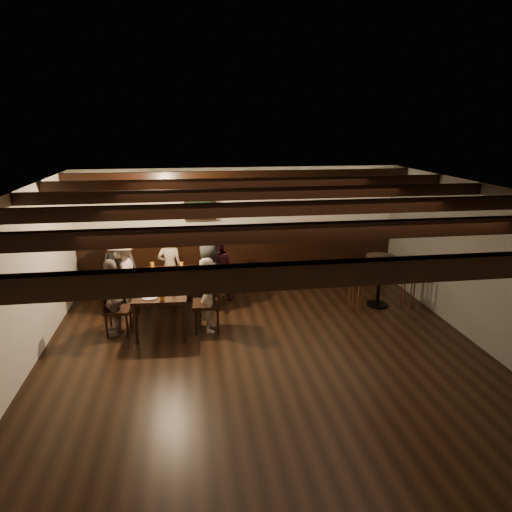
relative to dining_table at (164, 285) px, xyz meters
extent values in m
plane|color=black|center=(1.48, -1.75, -0.63)|extent=(7.00, 7.00, 0.00)
plane|color=black|center=(1.48, -1.75, 1.77)|extent=(7.00, 7.00, 0.00)
plane|color=silver|center=(1.48, 1.75, 0.57)|extent=(6.50, 0.00, 6.50)
plane|color=#50514E|center=(4.73, -1.75, 0.57)|extent=(0.00, 7.00, 7.00)
plane|color=silver|center=(-1.77, -1.75, 0.57)|extent=(0.00, 7.00, 7.00)
cube|color=black|center=(1.48, 1.71, -0.08)|extent=(6.50, 0.08, 1.10)
cube|color=black|center=(0.68, 1.45, -0.40)|extent=(3.00, 0.45, 0.45)
cube|color=black|center=(0.68, 1.65, 1.12)|extent=(0.62, 0.12, 0.72)
cube|color=black|center=(0.68, 1.59, 1.12)|extent=(0.50, 0.02, 0.58)
cube|color=black|center=(1.48, -4.65, 1.68)|extent=(6.50, 0.10, 0.16)
cube|color=black|center=(1.48, -3.49, 1.68)|extent=(6.50, 0.10, 0.16)
cube|color=black|center=(1.48, -2.33, 1.68)|extent=(6.50, 0.10, 0.16)
cube|color=black|center=(1.48, -1.17, 1.68)|extent=(6.50, 0.10, 0.16)
cube|color=black|center=(1.48, -0.01, 1.68)|extent=(6.50, 0.10, 0.16)
cube|color=black|center=(1.48, 1.15, 1.68)|extent=(6.50, 0.10, 0.16)
sphere|color=#FFE099|center=(-1.27, 1.13, 1.56)|extent=(0.07, 0.07, 0.07)
sphere|color=#FFE099|center=(0.11, 1.13, 1.56)|extent=(0.07, 0.07, 0.07)
sphere|color=#FFE099|center=(1.48, 1.13, 1.56)|extent=(0.07, 0.07, 0.07)
sphere|color=#FFE099|center=(2.86, 1.13, 1.56)|extent=(0.07, 0.07, 0.07)
sphere|color=#FFE099|center=(4.23, 1.13, 1.56)|extent=(0.07, 0.07, 0.07)
cube|color=black|center=(0.00, 0.00, 0.03)|extent=(0.92, 1.87, 0.05)
cylinder|color=black|center=(-0.40, -0.84, -0.31)|extent=(0.05, 0.05, 0.63)
cylinder|color=black|center=(-0.31, 0.88, -0.31)|extent=(0.05, 0.05, 0.63)
cylinder|color=black|center=(0.31, -0.88, -0.31)|extent=(0.05, 0.05, 0.63)
cylinder|color=black|center=(0.40, 0.84, -0.31)|extent=(0.05, 0.05, 0.63)
cube|color=black|center=(-0.67, 0.49, -0.19)|extent=(0.44, 0.44, 0.05)
cube|color=black|center=(-0.86, 0.50, 0.06)|extent=(0.06, 0.42, 0.46)
cube|color=black|center=(-0.72, -0.41, -0.23)|extent=(0.41, 0.41, 0.05)
cube|color=black|center=(-0.90, -0.40, 0.01)|extent=(0.06, 0.39, 0.43)
cube|color=black|center=(0.72, 0.41, -0.22)|extent=(0.42, 0.42, 0.05)
cube|color=black|center=(0.90, 0.40, 0.02)|extent=(0.06, 0.40, 0.43)
cube|color=black|center=(0.67, -0.49, -0.18)|extent=(0.46, 0.46, 0.05)
cube|color=black|center=(0.87, -0.50, 0.08)|extent=(0.07, 0.44, 0.48)
imported|color=#28292B|center=(-0.85, 0.95, 0.05)|extent=(0.68, 0.47, 1.35)
imported|color=gray|center=(0.06, 1.05, -0.01)|extent=(0.47, 0.32, 1.25)
imported|color=#4E1A28|center=(0.95, 0.85, 0.00)|extent=(0.63, 0.51, 1.25)
imported|color=#B7A59B|center=(-0.72, 0.49, 0.06)|extent=(0.56, 0.91, 1.37)
imported|color=gray|center=(-0.77, -0.41, -0.01)|extent=(0.34, 0.75, 1.25)
imported|color=#28292B|center=(0.77, 0.41, 0.00)|extent=(0.43, 0.64, 1.26)
imported|color=#9F9486|center=(0.72, -0.49, -0.02)|extent=(0.32, 0.46, 1.22)
cylinder|color=#BF7219|center=(-0.24, 0.71, 0.13)|extent=(0.07, 0.07, 0.14)
cylinder|color=#BF7219|center=(0.29, 0.63, 0.13)|extent=(0.07, 0.07, 0.14)
cylinder|color=#BF7219|center=(-0.29, 0.12, 0.13)|extent=(0.07, 0.07, 0.14)
cylinder|color=silver|center=(0.31, 0.18, 0.13)|extent=(0.07, 0.07, 0.14)
cylinder|color=#BF7219|center=(-0.24, -0.44, 0.13)|extent=(0.07, 0.07, 0.14)
cylinder|color=silver|center=(0.17, -0.56, 0.13)|extent=(0.07, 0.07, 0.14)
cylinder|color=#BF7219|center=(0.01, -0.80, 0.13)|extent=(0.07, 0.07, 0.14)
cylinder|color=white|center=(-0.19, -0.69, 0.06)|extent=(0.24, 0.24, 0.01)
cylinder|color=white|center=(0.16, -0.31, 0.06)|extent=(0.24, 0.24, 0.01)
cube|color=black|center=(0.00, -0.05, 0.12)|extent=(0.15, 0.10, 0.12)
cylinder|color=beige|center=(0.14, 0.29, 0.08)|extent=(0.05, 0.05, 0.05)
cylinder|color=black|center=(3.83, 0.08, -0.61)|extent=(0.39, 0.39, 0.04)
cylinder|color=black|center=(3.83, 0.08, -0.17)|extent=(0.06, 0.06, 0.89)
cylinder|color=black|center=(3.83, 0.08, 0.30)|extent=(0.53, 0.53, 0.04)
cylinder|color=#371D11|center=(3.33, -0.12, 0.03)|extent=(0.30, 0.30, 0.04)
cube|color=#371D11|center=(3.32, -0.26, 0.19)|extent=(0.27, 0.04, 0.29)
cylinder|color=#371D11|center=(4.33, -0.07, 0.03)|extent=(0.30, 0.30, 0.04)
cube|color=#371D11|center=(4.29, -0.21, 0.19)|extent=(0.26, 0.11, 0.29)
camera|label=1|loc=(0.45, -7.34, 2.62)|focal=32.00mm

